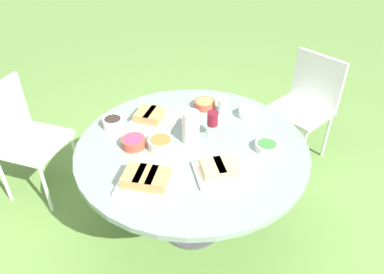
# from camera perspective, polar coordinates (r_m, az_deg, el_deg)

# --- Properties ---
(ground_plane) EXTENTS (40.00, 40.00, 0.00)m
(ground_plane) POSITION_cam_1_polar(r_m,az_deg,el_deg) (2.76, 0.00, -13.22)
(ground_plane) COLOR #668E42
(dining_table) EXTENTS (1.41, 1.41, 0.72)m
(dining_table) POSITION_cam_1_polar(r_m,az_deg,el_deg) (2.32, 0.00, -2.85)
(dining_table) COLOR #4C4C51
(dining_table) RESTS_ON ground_plane
(chair_near_left) EXTENTS (0.58, 0.58, 0.89)m
(chair_near_left) POSITION_cam_1_polar(r_m,az_deg,el_deg) (2.98, -24.52, 0.60)
(chair_near_left) COLOR silver
(chair_near_left) RESTS_ON ground_plane
(chair_far_back) EXTENTS (0.60, 0.59, 0.89)m
(chair_far_back) POSITION_cam_1_polar(r_m,az_deg,el_deg) (3.24, 17.04, 5.39)
(chair_far_back) COLOR silver
(chair_far_back) RESTS_ON ground_plane
(water_pitcher) EXTENTS (0.11, 0.11, 0.20)m
(water_pitcher) POSITION_cam_1_polar(r_m,az_deg,el_deg) (2.25, -0.10, 1.60)
(water_pitcher) COLOR silver
(water_pitcher) RESTS_ON dining_table
(wine_glass) EXTENTS (0.07, 0.07, 0.18)m
(wine_glass) POSITION_cam_1_polar(r_m,az_deg,el_deg) (2.28, 3.15, 2.67)
(wine_glass) COLOR silver
(wine_glass) RESTS_ON dining_table
(platter_bread_main) EXTENTS (0.24, 0.35, 0.07)m
(platter_bread_main) POSITION_cam_1_polar(r_m,az_deg,el_deg) (2.06, 4.71, -4.96)
(platter_bread_main) COLOR white
(platter_bread_main) RESTS_ON dining_table
(platter_charcuterie) EXTENTS (0.35, 0.37, 0.08)m
(platter_charcuterie) POSITION_cam_1_polar(r_m,az_deg,el_deg) (2.48, -6.10, 2.97)
(platter_charcuterie) COLOR white
(platter_charcuterie) RESTS_ON dining_table
(platter_sandwich_side) EXTENTS (0.33, 0.36, 0.08)m
(platter_sandwich_side) POSITION_cam_1_polar(r_m,az_deg,el_deg) (1.99, -7.01, -6.47)
(platter_sandwich_side) COLOR white
(platter_sandwich_side) RESTS_ON dining_table
(bowl_fries) EXTENTS (0.14, 0.14, 0.05)m
(bowl_fries) POSITION_cam_1_polar(r_m,az_deg,el_deg) (2.62, 1.94, 5.07)
(bowl_fries) COLOR #B74733
(bowl_fries) RESTS_ON dining_table
(bowl_salad) EXTENTS (0.14, 0.14, 0.04)m
(bowl_salad) POSITION_cam_1_polar(r_m,az_deg,el_deg) (2.26, 11.31, -1.36)
(bowl_salad) COLOR silver
(bowl_salad) RESTS_ON dining_table
(bowl_olives) EXTENTS (0.13, 0.13, 0.07)m
(bowl_olives) POSITION_cam_1_polar(r_m,az_deg,el_deg) (2.46, -11.94, 2.20)
(bowl_olives) COLOR white
(bowl_olives) RESTS_ON dining_table
(bowl_dip_red) EXTENTS (0.14, 0.14, 0.06)m
(bowl_dip_red) POSITION_cam_1_polar(r_m,az_deg,el_deg) (2.27, -8.91, -0.75)
(bowl_dip_red) COLOR #B74733
(bowl_dip_red) RESTS_ON dining_table
(bowl_dip_cream) EXTENTS (0.14, 0.14, 0.05)m
(bowl_dip_cream) POSITION_cam_1_polar(r_m,az_deg,el_deg) (2.54, 8.69, 3.68)
(bowl_dip_cream) COLOR white
(bowl_dip_cream) RESTS_ON dining_table
(bowl_roasted_veg) EXTENTS (0.15, 0.15, 0.06)m
(bowl_roasted_veg) POSITION_cam_1_polar(r_m,az_deg,el_deg) (2.24, -4.78, -0.91)
(bowl_roasted_veg) COLOR beige
(bowl_roasted_veg) RESTS_ON dining_table
(cup_water_near) EXTENTS (0.07, 0.07, 0.10)m
(cup_water_near) POSITION_cam_1_polar(r_m,az_deg,el_deg) (2.39, -0.40, 2.41)
(cup_water_near) COLOR silver
(cup_water_near) RESTS_ON dining_table
(cup_water_far) EXTENTS (0.07, 0.07, 0.11)m
(cup_water_far) POSITION_cam_1_polar(r_m,az_deg,el_deg) (2.55, 4.76, 4.69)
(cup_water_far) COLOR silver
(cup_water_far) RESTS_ON dining_table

